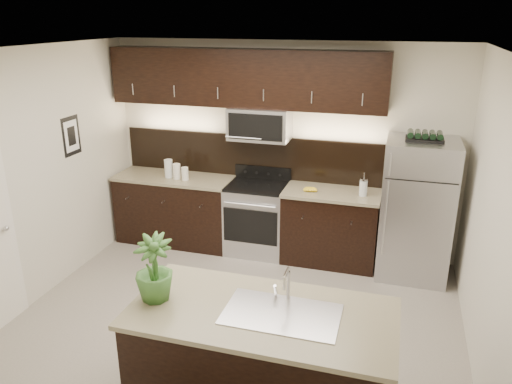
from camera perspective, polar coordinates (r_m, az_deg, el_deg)
ground at (r=5.28m, az=-2.49°, el=-14.86°), size 4.50×4.50×0.00m
room_walls at (r=4.54m, az=-4.29°, el=3.03°), size 4.52×4.02×2.71m
counter_run at (r=6.60m, az=-1.58°, el=-2.80°), size 3.51×0.65×0.94m
upper_fixtures at (r=6.29m, az=-1.07°, el=11.88°), size 3.49×0.40×1.66m
island at (r=4.03m, az=0.62°, el=-19.04°), size 1.96×0.96×0.94m
sink_faucet at (r=3.72m, az=2.97°, el=-13.51°), size 0.84×0.50×0.28m
refrigerator at (r=6.13m, az=17.85°, el=-1.94°), size 0.80×0.72×1.66m
wine_rack at (r=5.88m, az=18.74°, el=6.04°), size 0.41×0.25×0.10m
plant at (r=3.85m, az=-11.60°, el=-8.52°), size 0.32×0.32×0.52m
canisters at (r=6.67m, az=-9.27°, el=2.44°), size 0.36×0.15×0.24m
french_press at (r=6.08m, az=12.16°, el=0.53°), size 0.10×0.10×0.28m
bananas at (r=6.15m, az=5.78°, el=0.35°), size 0.19×0.16×0.05m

